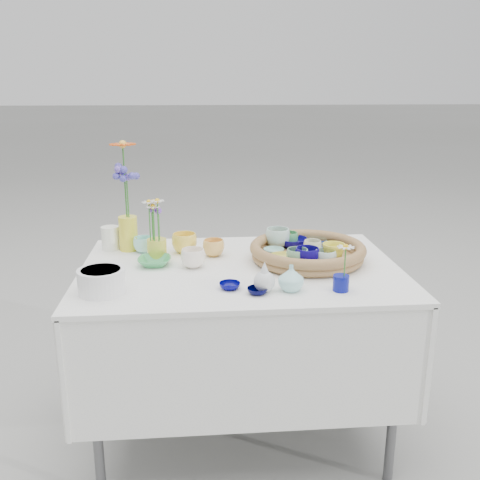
{
  "coord_description": "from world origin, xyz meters",
  "views": [
    {
      "loc": [
        -0.17,
        -2.01,
        1.46
      ],
      "look_at": [
        0.0,
        0.02,
        0.87
      ],
      "focal_mm": 40.0,
      "sensor_mm": 36.0,
      "label": 1
    }
  ],
  "objects": [
    {
      "name": "loose_ceramic_6",
      "position": [
        0.03,
        -0.29,
        0.78
      ],
      "size": [
        0.1,
        0.1,
        0.02
      ],
      "primitive_type": "imported",
      "rotation": [
        0.0,
        0.0,
        0.42
      ],
      "color": "black",
      "rests_on": "display_table"
    },
    {
      "name": "tray_ceramic_7",
      "position": [
        0.31,
        0.08,
        0.81
      ],
      "size": [
        0.1,
        0.1,
        0.06
      ],
      "primitive_type": "imported",
      "rotation": [
        0.0,
        0.0,
        -0.35
      ],
      "color": "beige",
      "rests_on": "wicker_tray"
    },
    {
      "name": "tray_ceramic_6",
      "position": [
        0.18,
        0.19,
        0.82
      ],
      "size": [
        0.13,
        0.13,
        0.08
      ],
      "primitive_type": "imported",
      "rotation": [
        0.0,
        0.0,
        0.31
      ],
      "color": "silver",
      "rests_on": "wicker_tray"
    },
    {
      "name": "bud_vase_seafoam",
      "position": [
        0.16,
        -0.27,
        0.81
      ],
      "size": [
        0.12,
        0.12,
        0.09
      ],
      "primitive_type": "imported",
      "rotation": [
        0.0,
        0.0,
        0.35
      ],
      "color": "#9DDBD8",
      "rests_on": "display_table"
    },
    {
      "name": "tray_ceramic_10",
      "position": [
        0.17,
        -0.02,
        0.8
      ],
      "size": [
        0.12,
        0.12,
        0.03
      ],
      "primitive_type": "imported",
      "rotation": [
        0.0,
        0.0,
        -0.11
      ],
      "color": "#E6DA5F",
      "rests_on": "wicker_tray"
    },
    {
      "name": "loose_ceramic_5",
      "position": [
        -0.4,
        0.23,
        0.8
      ],
      "size": [
        0.1,
        0.1,
        0.07
      ],
      "primitive_type": "imported",
      "rotation": [
        0.0,
        0.0,
        -0.19
      ],
      "color": "#9DEBDF",
      "rests_on": "display_table"
    },
    {
      "name": "bud_vase_cobalt",
      "position": [
        0.33,
        -0.29,
        0.79
      ],
      "size": [
        0.07,
        0.07,
        0.06
      ],
      "primitive_type": "cylinder",
      "rotation": [
        0.0,
        0.0,
        0.35
      ],
      "color": "#080D76",
      "rests_on": "display_table"
    },
    {
      "name": "tray_ceramic_5",
      "position": [
        0.15,
        0.09,
        0.8
      ],
      "size": [
        0.11,
        0.11,
        0.03
      ],
      "primitive_type": "imported",
      "rotation": [
        0.0,
        0.0,
        -0.35
      ],
      "color": "#90C8BB",
      "rests_on": "wicker_tray"
    },
    {
      "name": "tray_ceramic_11",
      "position": [
        0.32,
        -0.08,
        0.82
      ],
      "size": [
        0.09,
        0.09,
        0.07
      ],
      "primitive_type": "imported",
      "rotation": [
        0.0,
        0.0,
        -0.02
      ],
      "color": "silver",
      "rests_on": "wicker_tray"
    },
    {
      "name": "loose_ceramic_2",
      "position": [
        -0.34,
        0.05,
        0.78
      ],
      "size": [
        0.14,
        0.14,
        0.03
      ],
      "primitive_type": "imported",
      "rotation": [
        0.0,
        0.0,
        -0.02
      ],
      "color": "#40A55E",
      "rests_on": "display_table"
    },
    {
      "name": "white_pitcher",
      "position": [
        -0.55,
        0.28,
        0.82
      ],
      "size": [
        0.13,
        0.11,
        0.1
      ],
      "primitive_type": null,
      "rotation": [
        0.0,
        0.0,
        -0.41
      ],
      "color": "white",
      "rests_on": "display_table"
    },
    {
      "name": "bud_vase_paleblue",
      "position": [
        0.06,
        -0.27,
        0.82
      ],
      "size": [
        0.09,
        0.09,
        0.11
      ],
      "primitive_type": null,
      "rotation": [
        0.0,
        0.0,
        0.21
      ],
      "color": "silver",
      "rests_on": "display_table"
    },
    {
      "name": "loose_ceramic_4",
      "position": [
        -0.06,
        -0.24,
        0.78
      ],
      "size": [
        0.09,
        0.09,
        0.02
      ],
      "primitive_type": "imported",
      "rotation": [
        0.0,
        0.0,
        -0.16
      ],
      "color": "#010062",
      "rests_on": "display_table"
    },
    {
      "name": "hydrangea",
      "position": [
        -0.46,
        0.25,
        1.01
      ],
      "size": [
        0.09,
        0.09,
        0.27
      ],
      "primitive_type": null,
      "rotation": [
        0.0,
        0.0,
        -0.13
      ],
      "color": "#4540A9",
      "rests_on": "tall_vase_yellow"
    },
    {
      "name": "tray_ceramic_2",
      "position": [
        0.36,
        -0.05,
        0.82
      ],
      "size": [
        0.1,
        0.1,
        0.08
      ],
      "primitive_type": "imported",
      "rotation": [
        0.0,
        0.0,
        -0.07
      ],
      "color": "yellow",
      "rests_on": "wicker_tray"
    },
    {
      "name": "tray_ceramic_0",
      "position": [
        0.25,
        0.2,
        0.8
      ],
      "size": [
        0.15,
        0.15,
        0.04
      ],
      "primitive_type": "imported",
      "rotation": [
        0.0,
        0.0,
        -0.21
      ],
      "color": "#0D076C",
      "rests_on": "wicker_tray"
    },
    {
      "name": "loose_ceramic_1",
      "position": [
        -0.1,
        0.15,
        0.8
      ],
      "size": [
        0.11,
        0.11,
        0.07
      ],
      "primitive_type": "imported",
      "rotation": [
        0.0,
        0.0,
        0.33
      ],
      "color": "#EBB055",
      "rests_on": "display_table"
    },
    {
      "name": "loose_ceramic_0",
      "position": [
        -0.22,
        0.21,
        0.81
      ],
      "size": [
        0.13,
        0.13,
        0.09
      ],
      "primitive_type": "imported",
      "rotation": [
        0.0,
        0.0,
        0.21
      ],
      "color": "yellow",
      "rests_on": "display_table"
    },
    {
      "name": "single_daisy",
      "position": [
        0.34,
        -0.29,
        0.87
      ],
      "size": [
        0.08,
        0.08,
        0.13
      ],
      "primitive_type": null,
      "rotation": [
        0.0,
        0.0,
        0.21
      ],
      "color": "white",
      "rests_on": "bud_vase_cobalt"
    },
    {
      "name": "loose_ceramic_3",
      "position": [
        -0.19,
        0.01,
        0.8
      ],
      "size": [
        0.11,
        0.11,
        0.08
      ],
      "primitive_type": "imported",
      "rotation": [
        0.0,
        0.0,
        0.19
      ],
      "color": "white",
      "rests_on": "display_table"
    },
    {
      "name": "tray_ceramic_3",
      "position": [
        0.31,
        0.02,
        0.8
      ],
      "size": [
        0.14,
        0.14,
        0.03
      ],
      "primitive_type": "imported",
      "rotation": [
        0.0,
        0.0,
        -0.33
      ],
      "color": "#458E59",
      "rests_on": "wicker_tray"
    },
    {
      "name": "tray_ceramic_4",
      "position": [
        0.22,
        -0.06,
        0.82
      ],
      "size": [
        0.11,
        0.11,
        0.07
      ],
      "primitive_type": "imported",
      "rotation": [
        0.0,
        0.0,
        0.35
      ],
      "color": "#76B287",
      "rests_on": "wicker_tray"
    },
    {
      "name": "wicker_tray",
      "position": [
        0.28,
        0.05,
        0.8
      ],
      "size": [
        0.47,
        0.47,
        0.08
      ],
      "primitive_type": null,
      "color": "brown",
      "rests_on": "display_table"
    },
    {
      "name": "tray_ceramic_8",
      "position": [
        0.35,
        0.21,
        0.79
      ],
      "size": [
        0.12,
        0.12,
        0.02
      ],
      "primitive_type": "imported",
      "rotation": [
        0.0,
        0.0,
        -0.35
      ],
      "color": "#91C8DB",
      "rests_on": "wicker_tray"
    },
    {
      "name": "daisy_posy",
      "position": [
        -0.34,
        0.12,
        0.94
      ],
      "size": [
        0.1,
        0.1,
        0.17
      ],
      "primitive_type": null,
      "rotation": [
        0.0,
        0.0,
        0.12
      ],
      "color": "silver",
      "rests_on": "daisy_cup"
    },
    {
      "name": "fluted_bowl",
      "position": [
        -0.5,
        -0.23,
        0.81
      ],
      "size": [
        0.19,
        0.19,
        0.09
      ],
      "primitive_type": null,
      "rotation": [
        0.0,
        0.0,
        -0.16
      ],
      "color": "white",
      "rests_on": "display_table"
    },
    {
      "name": "daisy_cup",
      "position": [
        -0.34,
        0.13,
        0.81
      ],
      "size": [
        0.09,
        0.09,
        0.09
      ],
      "primitive_type": "cylinder",
      "rotation": [
        0.0,
        0.0,
        -0.17
      ],
      "color": "gold",
      "rests_on": "display_table"
    },
    {
      "name": "tray_ceramic_12",
      "position": [
        0.23,
        0.21,
        0.81
      ],
      "size": [
        0.1,
        0.1,
        0.06
      ],
      "primitive_type": "imported",
      "rotation": [
        0.0,
        0.0,
        0.38
      ],
      "color": "#419557",
      "rests_on": "wicker_tray"
    },
    {
      "name": "tall_vase_yellow",
      "position": [
        -0.47,
        0.27,
        0.84
      ],
      "size": [
        0.11,
        0.11,
        0.15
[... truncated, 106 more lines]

